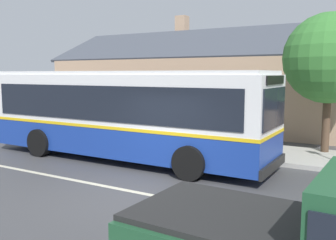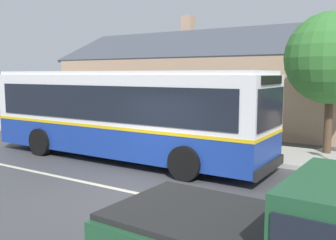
% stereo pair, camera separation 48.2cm
% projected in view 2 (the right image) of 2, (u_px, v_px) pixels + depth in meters
% --- Properties ---
extents(ground_plane, '(300.00, 300.00, 0.00)m').
position_uv_depth(ground_plane, '(128.00, 191.00, 9.58)').
color(ground_plane, '#424244').
extents(sidewalk_far, '(60.00, 3.00, 0.15)m').
position_uv_depth(sidewalk_far, '(224.00, 149.00, 14.60)').
color(sidewalk_far, '#ADAAA3').
rests_on(sidewalk_far, ground).
extents(lane_divider_stripe, '(60.00, 0.16, 0.01)m').
position_uv_depth(lane_divider_stripe, '(128.00, 191.00, 9.58)').
color(lane_divider_stripe, beige).
rests_on(lane_divider_stripe, ground).
extents(community_building, '(28.26, 8.72, 6.71)m').
position_uv_depth(community_building, '(304.00, 92.00, 19.96)').
color(community_building, tan).
rests_on(community_building, ground).
extents(transit_bus, '(10.61, 2.81, 3.09)m').
position_uv_depth(transit_bus, '(123.00, 112.00, 13.14)').
color(transit_bus, navy).
rests_on(transit_bus, ground).
extents(bench_by_building, '(1.52, 0.51, 0.94)m').
position_uv_depth(bench_by_building, '(79.00, 123.00, 18.76)').
color(bench_by_building, brown).
rests_on(bench_by_building, sidewalk_far).
extents(bench_down_street, '(1.54, 0.51, 0.94)m').
position_uv_depth(bench_down_street, '(133.00, 131.00, 16.04)').
color(bench_down_street, brown).
rests_on(bench_down_street, sidewalk_far).
extents(street_tree_primary, '(3.25, 3.25, 5.17)m').
position_uv_depth(street_tree_primary, '(333.00, 62.00, 13.22)').
color(street_tree_primary, '#4C3828').
rests_on(street_tree_primary, ground).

